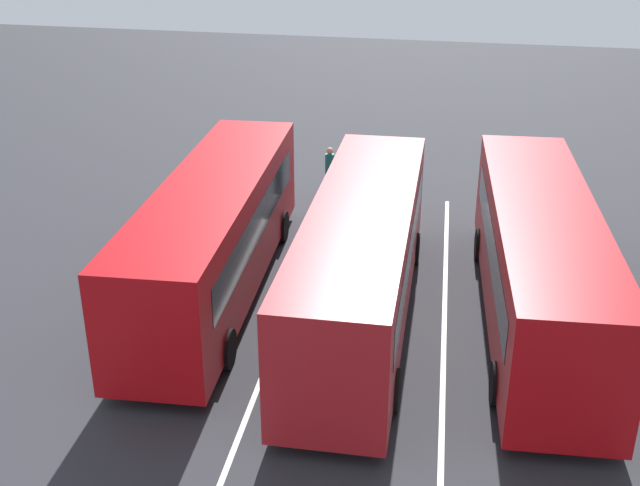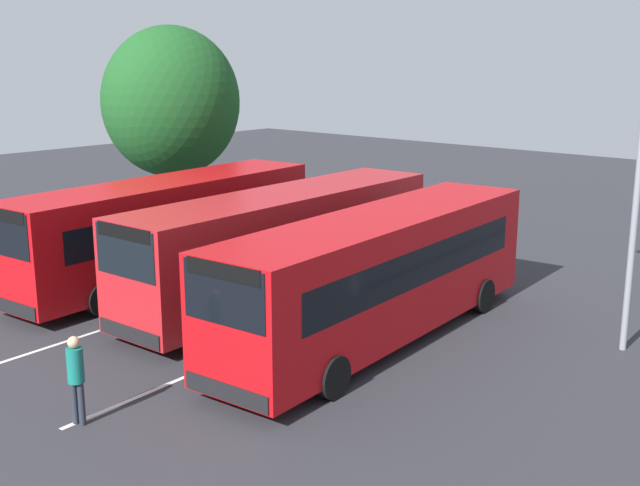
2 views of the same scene
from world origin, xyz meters
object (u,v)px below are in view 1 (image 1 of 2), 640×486
object	(u,v)px
bus_center_right	(215,232)
pedestrian	(330,168)
bus_center_left	(361,258)
bus_far_left	(539,259)

from	to	relation	value
bus_center_right	pedestrian	bearing A→B (deg)	-15.86
bus_center_left	bus_center_right	size ratio (longest dim) A/B	0.99
bus_center_right	pedestrian	distance (m)	7.73
bus_far_left	pedestrian	size ratio (longest dim) A/B	6.27
pedestrian	bus_far_left	bearing A→B (deg)	24.22
bus_far_left	pedestrian	xyz separation A→B (m)	(7.45, 6.71, -0.68)
bus_far_left	bus_center_right	world-z (taller)	same
bus_center_right	bus_center_left	bearing A→B (deg)	-105.12
bus_center_left	pedestrian	distance (m)	8.69
bus_center_right	pedestrian	world-z (taller)	bus_center_right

